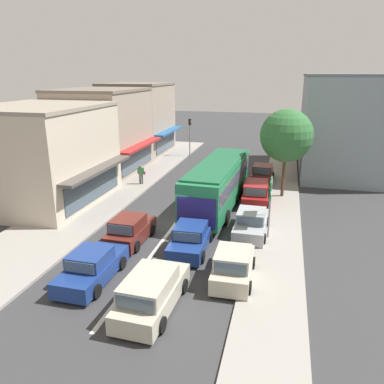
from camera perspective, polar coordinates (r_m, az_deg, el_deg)
name	(u,v)px	position (r m, az deg, el deg)	size (l,w,h in m)	color
ground_plane	(172,228)	(22.87, -3.02, -5.48)	(140.00, 140.00, 0.00)	#353538
lane_centre_line	(189,206)	(26.45, -0.49, -2.16)	(0.20, 28.00, 0.01)	silver
sidewalk_left	(113,190)	(30.50, -11.99, 0.30)	(5.20, 44.00, 0.14)	gray
kerb_right	(279,203)	(27.56, 13.17, -1.69)	(2.80, 44.00, 0.12)	gray
shopfront_corner_near	(43,155)	(28.40, -21.76, 5.22)	(8.59, 9.19, 6.93)	beige
shopfront_mid_block	(103,131)	(35.99, -13.45, 8.97)	(7.71, 8.81, 7.64)	gray
shopfront_far_end	(138,119)	(43.91, -8.17, 10.96)	(7.47, 8.10, 7.90)	gray
building_right_far	(344,124)	(37.89, 22.21, 9.54)	(8.59, 12.80, 8.90)	#84939E
city_bus	(218,181)	(25.74, 4.02, 1.62)	(3.11, 10.96, 3.23)	#237A4C
wagon_queue_far_back	(152,292)	(15.36, -6.17, -14.94)	(2.06, 4.56, 1.58)	#B7B29E
sedan_adjacent_lane_trail	(92,267)	(17.75, -15.00, -10.99)	(1.92, 4.21, 1.47)	navy
sedan_adjacent_lane_lead	(191,238)	(19.89, -0.18, -7.08)	(2.00, 4.25, 1.47)	navy
hatchback_behind_bus_mid	(130,230)	(21.02, -9.44, -5.78)	(1.88, 3.73, 1.54)	#561E19
parked_hatchback_kerb_front	(233,266)	(17.27, 6.29, -11.11)	(1.88, 3.73, 1.54)	#B7B29E
parked_sedan_kerb_second	(251,223)	(22.07, 8.99, -4.72)	(1.92, 4.21, 1.47)	#9EA3A8
parked_wagon_kerb_third	(256,193)	(27.35, 9.72, -0.10)	(2.04, 4.55, 1.58)	maroon
parked_hatchback_kerb_rear	(262,174)	(32.73, 10.69, 2.75)	(1.88, 3.74, 1.54)	#561E19
traffic_light_downstreet	(190,131)	(41.82, -0.33, 9.29)	(0.33, 0.24, 4.20)	gray
directional_road_sign	(271,194)	(20.84, 11.90, -0.26)	(0.10, 1.40, 3.60)	gray
street_tree_right	(286,136)	(28.01, 14.20, 8.31)	(3.79, 3.79, 6.58)	brown
pedestrian_with_handbag_near	(141,173)	(31.29, -7.77, 2.88)	(0.65, 0.34, 1.63)	#4C4742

